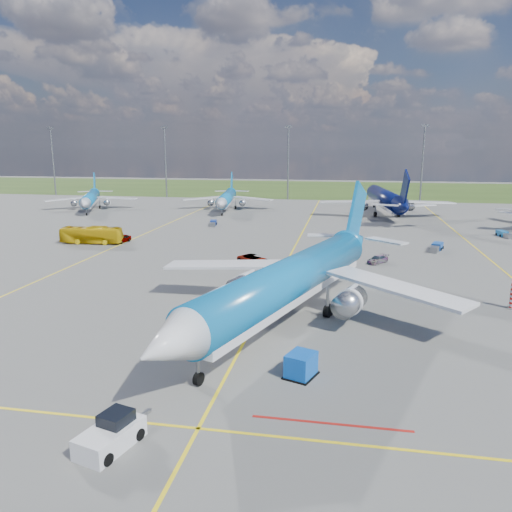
% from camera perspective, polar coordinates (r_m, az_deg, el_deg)
% --- Properties ---
extents(ground, '(400.00, 400.00, 0.00)m').
position_cam_1_polar(ground, '(50.10, 0.06, -7.18)').
color(ground, '#565654').
rests_on(ground, ground).
extents(grass_strip, '(400.00, 80.00, 0.01)m').
position_cam_1_polar(grass_strip, '(197.28, 7.93, 7.59)').
color(grass_strip, '#2D4719').
rests_on(grass_strip, ground).
extents(taxiway_lines, '(60.25, 160.00, 0.02)m').
position_cam_1_polar(taxiway_lines, '(76.44, 3.90, -0.22)').
color(taxiway_lines, yellow).
rests_on(taxiway_lines, ground).
extents(floodlight_masts, '(202.20, 0.50, 22.70)m').
position_cam_1_polar(floodlight_masts, '(156.44, 11.12, 10.80)').
color(floodlight_masts, slate).
rests_on(floodlight_masts, ground).
extents(bg_jet_nw, '(36.40, 40.63, 8.74)m').
position_cam_1_polar(bg_jet_nw, '(139.85, -18.32, 5.03)').
color(bg_jet_nw, '#0C67A9').
rests_on(bg_jet_nw, ground).
extents(bg_jet_nnw, '(30.34, 37.29, 8.93)m').
position_cam_1_polar(bg_jet_nnw, '(132.69, -3.35, 5.27)').
color(bg_jet_nnw, '#0C67A9').
rests_on(bg_jet_nnw, ground).
extents(bg_jet_n, '(39.25, 48.48, 11.69)m').
position_cam_1_polar(bg_jet_n, '(126.96, 14.46, 4.56)').
color(bg_jet_n, '#070E3C').
rests_on(bg_jet_n, ground).
extents(main_airliner, '(48.14, 55.04, 12.10)m').
position_cam_1_polar(main_airliner, '(49.69, 3.87, -7.38)').
color(main_airliner, '#0C67A9').
rests_on(main_airliner, ground).
extents(pushback_tug, '(3.11, 5.74, 1.91)m').
position_cam_1_polar(pushback_tug, '(31.45, -16.18, -18.96)').
color(pushback_tug, silver).
rests_on(pushback_tug, ground).
extents(uld_container, '(2.49, 2.75, 1.81)m').
position_cam_1_polar(uld_container, '(38.24, 5.16, -12.29)').
color(uld_container, blue).
rests_on(uld_container, ground).
extents(apron_bus, '(10.95, 3.25, 3.01)m').
position_cam_1_polar(apron_bus, '(91.76, -18.29, 2.29)').
color(apron_bus, gold).
rests_on(apron_bus, ground).
extents(service_car_a, '(2.14, 4.13, 1.34)m').
position_cam_1_polar(service_car_a, '(91.44, -15.03, 1.93)').
color(service_car_a, '#999999').
rests_on(service_car_a, ground).
extents(service_car_b, '(5.53, 4.77, 1.41)m').
position_cam_1_polar(service_car_b, '(72.19, -0.28, -0.39)').
color(service_car_b, '#999999').
rests_on(service_car_b, ground).
extents(service_car_c, '(3.63, 4.04, 1.13)m').
position_cam_1_polar(service_car_c, '(74.98, 13.73, -0.38)').
color(service_car_c, '#999999').
rests_on(service_car_c, ground).
extents(baggage_tug_w, '(3.00, 5.23, 1.14)m').
position_cam_1_polar(baggage_tug_w, '(86.73, 19.90, 0.95)').
color(baggage_tug_w, '#1B4BA2').
rests_on(baggage_tug_w, ground).
extents(baggage_tug_c, '(1.92, 4.50, 0.98)m').
position_cam_1_polar(baggage_tug_c, '(107.38, -4.93, 3.75)').
color(baggage_tug_c, navy).
rests_on(baggage_tug_c, ground).
extents(baggage_tug_e, '(2.17, 4.71, 1.02)m').
position_cam_1_polar(baggage_tug_e, '(104.57, 26.51, 2.23)').
color(baggage_tug_e, '#195D98').
rests_on(baggage_tug_e, ground).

